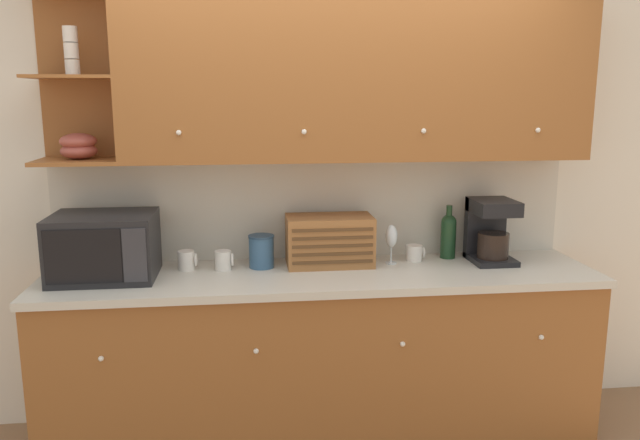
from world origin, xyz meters
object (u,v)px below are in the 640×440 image
object	(u,v)px
wine_bottle	(448,234)
wine_glass	(391,237)
microwave	(104,246)
storage_canister	(261,251)
mug	(224,260)
mug_patterned_third	(187,260)
coffee_maker	(490,230)
bread_box	(329,241)
mug_blue_second	(415,253)

from	to	relation	value
wine_bottle	wine_glass	bearing A→B (deg)	-166.40
microwave	storage_canister	distance (m)	0.80
mug	wine_glass	bearing A→B (deg)	1.01
storage_canister	wine_bottle	xyz separation A→B (m)	(1.05, 0.08, 0.05)
mug_patterned_third	wine_bottle	size ratio (longest dim) A/B	0.34
mug_patterned_third	coffee_maker	world-z (taller)	coffee_maker
bread_box	wine_glass	xyz separation A→B (m)	(0.34, -0.02, 0.01)
mug_blue_second	wine_bottle	bearing A→B (deg)	11.66
storage_canister	bread_box	xyz separation A→B (m)	(0.37, 0.01, 0.05)
mug	wine_bottle	world-z (taller)	wine_bottle
storage_canister	bread_box	world-z (taller)	bread_box
wine_glass	mug_blue_second	size ratio (longest dim) A/B	2.10
microwave	coffee_maker	world-z (taller)	coffee_maker
storage_canister	mug_patterned_third	bearing A→B (deg)	-179.88
microwave	mug_blue_second	xyz separation A→B (m)	(1.63, 0.13, -0.12)
wine_glass	mug_blue_second	xyz separation A→B (m)	(0.14, 0.04, -0.10)
microwave	wine_glass	distance (m)	1.49
wine_glass	wine_bottle	xyz separation A→B (m)	(0.35, 0.08, -0.01)
mug_patterned_third	bread_box	xyz separation A→B (m)	(0.76, 0.01, 0.08)
wine_bottle	microwave	bearing A→B (deg)	-174.53
storage_canister	microwave	bearing A→B (deg)	-172.69
bread_box	wine_glass	size ratio (longest dim) A/B	2.14
mug_patterned_third	mug_blue_second	distance (m)	1.24
coffee_maker	mug	bearing A→B (deg)	-179.68
microwave	coffee_maker	xyz separation A→B (m)	(2.05, 0.08, 0.01)
coffee_maker	mug_patterned_third	bearing A→B (deg)	179.46
storage_canister	coffee_maker	size ratio (longest dim) A/B	0.50
mug_patterned_third	storage_canister	bearing A→B (deg)	0.12
microwave	coffee_maker	bearing A→B (deg)	2.36
microwave	bread_box	bearing A→B (deg)	5.50
coffee_maker	storage_canister	bearing A→B (deg)	179.25
bread_box	wine_bottle	xyz separation A→B (m)	(0.69, 0.07, 0.00)
wine_glass	wine_bottle	bearing A→B (deg)	13.60
wine_bottle	mug_patterned_third	bearing A→B (deg)	-176.98
mug_patterned_third	wine_glass	xyz separation A→B (m)	(1.10, -0.01, 0.09)
storage_canister	wine_glass	distance (m)	0.71
storage_canister	coffee_maker	world-z (taller)	coffee_maker
mug_patterned_third	mug	world-z (taller)	same
mug_patterned_third	wine_glass	bearing A→B (deg)	-0.41
mug_blue_second	mug_patterned_third	bearing A→B (deg)	-178.42
mug_patterned_third	coffee_maker	xyz separation A→B (m)	(1.65, -0.02, 0.13)
mug_blue_second	wine_glass	bearing A→B (deg)	-163.71
mug	mug_blue_second	distance (m)	1.05
mug	storage_canister	bearing A→B (deg)	7.03
storage_canister	wine_glass	xyz separation A→B (m)	(0.71, -0.01, 0.06)
mug_patterned_third	mug	bearing A→B (deg)	-7.04
microwave	mug_patterned_third	xyz separation A→B (m)	(0.39, 0.10, -0.11)
storage_canister	coffee_maker	xyz separation A→B (m)	(1.26, -0.02, 0.09)
storage_canister	wine_bottle	size ratio (longest dim) A/B	0.58
mug	wine_glass	size ratio (longest dim) A/B	0.48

